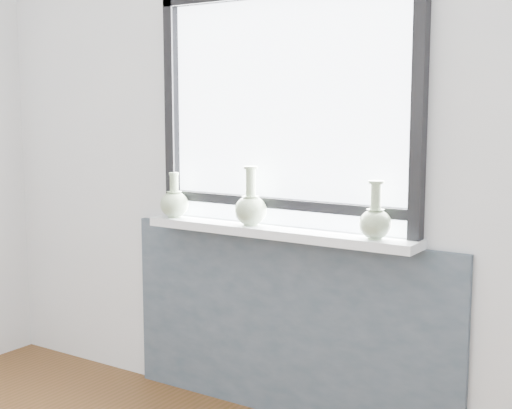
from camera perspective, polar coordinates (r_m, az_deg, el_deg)
The scene contains 7 objects.
back_wall at distance 3.19m, azimuth 2.58°, elevation 5.51°, with size 3.60×0.02×2.60m, color silver.
apron_panel at distance 3.32m, azimuth 2.22°, elevation -9.69°, with size 1.70×0.03×0.86m, color #4E5665.
windowsill at distance 3.15m, azimuth 1.60°, elevation -2.19°, with size 1.32×0.18×0.04m, color white.
window at distance 3.16m, azimuth 2.25°, elevation 8.05°, with size 1.30×0.06×1.05m.
vase_a at distance 3.45m, azimuth -6.55°, elevation 0.16°, with size 0.14×0.14×0.22m.
vase_b at distance 3.19m, azimuth -0.44°, elevation -0.22°, with size 0.15×0.15×0.27m.
vase_c at distance 2.90m, azimuth 9.52°, elevation -1.27°, with size 0.13×0.13×0.24m.
Camera 1 is at (1.63, -0.93, 1.43)m, focal length 50.00 mm.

